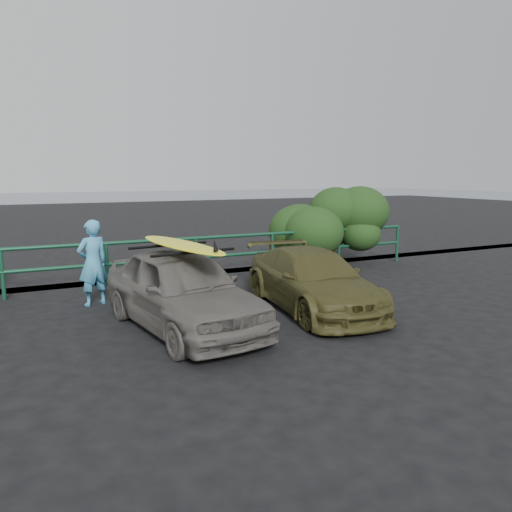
{
  "coord_description": "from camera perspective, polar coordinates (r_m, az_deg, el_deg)",
  "views": [
    {
      "loc": [
        -2.74,
        -5.81,
        2.44
      ],
      "look_at": [
        1.25,
        2.35,
        0.96
      ],
      "focal_mm": 35.0,
      "sensor_mm": 36.0,
      "label": 1
    }
  ],
  "objects": [
    {
      "name": "roof_rack",
      "position": [
        7.89,
        -8.57,
        0.85
      ],
      "size": [
        1.49,
        1.14,
        0.05
      ],
      "primitive_type": null,
      "rotation": [
        0.0,
        0.0,
        0.14
      ],
      "color": "black",
      "rests_on": "sedan"
    },
    {
      "name": "shrub_right",
      "position": [
        13.77,
        8.31,
        3.69
      ],
      "size": [
        3.2,
        2.4,
        2.25
      ],
      "primitive_type": null,
      "color": "#1F3E16",
      "rests_on": "ground"
    },
    {
      "name": "guardrail",
      "position": [
        11.31,
        -11.66,
        -0.69
      ],
      "size": [
        14.0,
        0.08,
        1.04
      ],
      "primitive_type": null,
      "color": "#13442D",
      "rests_on": "ground"
    },
    {
      "name": "ground",
      "position": [
        6.87,
        -0.76,
        -11.55
      ],
      "size": [
        80.0,
        80.0,
        0.0
      ],
      "primitive_type": "plane",
      "color": "black"
    },
    {
      "name": "olive_vehicle",
      "position": [
        9.18,
        6.48,
        -2.73
      ],
      "size": [
        1.92,
        3.87,
        1.08
      ],
      "primitive_type": "imported",
      "rotation": [
        0.0,
        0.0,
        -0.11
      ],
      "color": "#46441F",
      "rests_on": "ground"
    },
    {
      "name": "sedan",
      "position": [
        8.01,
        -8.46,
        -3.83
      ],
      "size": [
        2.0,
        3.92,
        1.28
      ],
      "primitive_type": "imported",
      "rotation": [
        0.0,
        0.0,
        0.14
      ],
      "color": "#605B55",
      "rests_on": "ground"
    },
    {
      "name": "ocean",
      "position": [
        65.91,
        -23.83,
        6.38
      ],
      "size": [
        200.0,
        200.0,
        0.0
      ],
      "primitive_type": "plane",
      "color": "slate",
      "rests_on": "ground"
    },
    {
      "name": "surfboard",
      "position": [
        7.88,
        -8.58,
        1.3
      ],
      "size": [
        0.91,
        2.7,
        0.08
      ],
      "primitive_type": "ellipsoid",
      "rotation": [
        0.0,
        0.0,
        0.14
      ],
      "color": "#F8F61A",
      "rests_on": "roof_rack"
    },
    {
      "name": "man",
      "position": [
        9.83,
        -18.16,
        -0.74
      ],
      "size": [
        0.68,
        0.56,
        1.62
      ],
      "primitive_type": "imported",
      "rotation": [
        0.0,
        0.0,
        3.46
      ],
      "color": "#46A2D2",
      "rests_on": "ground"
    }
  ]
}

